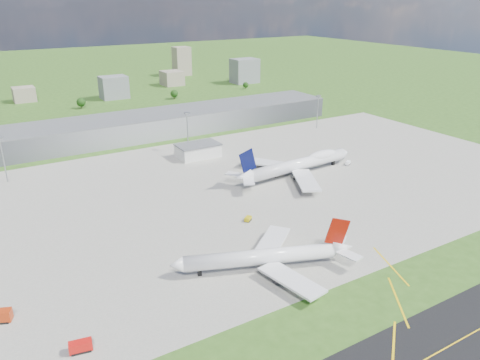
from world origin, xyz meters
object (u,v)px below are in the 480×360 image
airliner_blue_quad (299,164)px  airliner_red_twin (267,257)px  van_white_near (274,175)px  tug_yellow (248,219)px  crash_tender (81,347)px  van_white_far (348,163)px

airliner_blue_quad → airliner_red_twin: bearing=-138.2°
airliner_blue_quad → van_white_near: bearing=158.5°
airliner_red_twin → tug_yellow: 41.06m
airliner_red_twin → tug_yellow: airliner_red_twin is taller
crash_tender → tug_yellow: size_ratio=1.50×
crash_tender → tug_yellow: 97.99m
airliner_blue_quad → van_white_far: (35.70, -2.67, -4.92)m
crash_tender → van_white_far: (178.69, 80.17, -0.52)m
tug_yellow → van_white_near: bearing=7.7°
airliner_red_twin → airliner_blue_quad: airliner_blue_quad is taller
airliner_red_twin → van_white_near: size_ratio=13.81×
airliner_red_twin → van_white_far: 129.48m
crash_tender → van_white_near: bearing=44.5°
airliner_red_twin → tug_yellow: bearing=-91.6°
tug_yellow → van_white_far: size_ratio=0.95×
van_white_far → airliner_red_twin: bearing=-176.4°
airliner_red_twin → crash_tender: 71.28m
airliner_blue_quad → crash_tender: bearing=-153.7°
airliner_blue_quad → tug_yellow: (-56.88, -36.08, -5.08)m
tug_yellow → airliner_red_twin: bearing=-148.0°
airliner_blue_quad → tug_yellow: size_ratio=18.25×
airliner_blue_quad → tug_yellow: 67.55m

